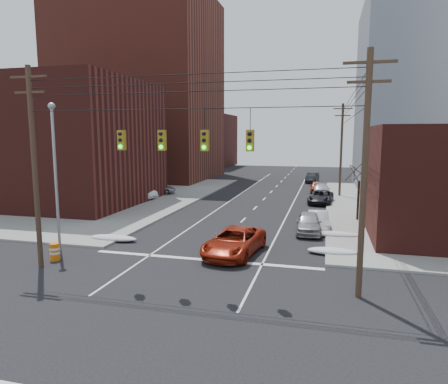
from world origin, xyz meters
The scene contains 28 objects.
ground centered at (0.00, 0.00, 0.00)m, with size 160.00×160.00×0.00m, color black.
sidewalk_nw centered at (-27.00, 27.00, 0.07)m, with size 40.00×40.00×0.15m, color gray.
building_brick_tall centered at (-24.00, 48.00, 15.00)m, with size 24.00×20.00×30.00m, color maroon.
building_brick_near centered at (-22.00, 22.00, 6.50)m, with size 20.00×16.00×13.00m, color #4E1C17.
building_brick_far centered at (-26.00, 74.00, 6.00)m, with size 22.00×18.00×12.00m, color #4E1C17.
building_office centered at (22.00, 44.00, 12.50)m, with size 22.00×20.00×25.00m, color gray.
building_glass centered at (24.00, 70.00, 11.00)m, with size 20.00×18.00×22.00m, color gray.
utility_pole_left centered at (-8.50, 3.00, 5.78)m, with size 2.20×0.28×11.00m.
utility_pole_right centered at (8.50, 3.00, 5.78)m, with size 2.20×0.28×11.00m.
utility_pole_far centered at (8.50, 34.00, 5.78)m, with size 2.20×0.28×11.00m.
traffic_signals centered at (0.10, 2.97, 7.17)m, with size 17.00×0.42×2.02m.
street_light centered at (-9.50, 6.00, 5.54)m, with size 0.44×0.44×9.32m.
bare_tree centered at (9.59, 20.00, 2.32)m, with size 2.09×2.20×4.93m.
snow_nw centered at (-7.40, 9.00, 0.21)m, with size 3.50×1.08×0.42m, color silver.
snow_ne centered at (7.40, 9.50, 0.21)m, with size 3.00×1.08×0.42m, color silver.
snow_east_far centered at (7.40, 14.00, 0.21)m, with size 4.00×1.08×0.42m, color silver.
red_pickup centered at (1.52, 8.00, 0.82)m, with size 2.72×5.89×1.64m, color maroon.
parked_car_a centered at (5.73, 14.73, 0.79)m, with size 1.86×4.62×1.57m, color #A1A2A6.
parked_car_b centered at (6.40, 16.12, 0.71)m, with size 1.49×4.28×1.41m, color silver.
parked_car_c centered at (6.40, 28.44, 0.71)m, with size 2.34×5.08×1.41m, color black.
parked_car_d centered at (6.40, 33.93, 0.71)m, with size 2.00×4.91×1.43m, color #B1B2B6.
parked_car_e centered at (5.81, 36.81, 0.73)m, with size 1.73×4.30×1.46m, color maroon.
parked_car_f centered at (4.80, 47.91, 0.77)m, with size 1.64×4.69×1.55m, color black.
lot_car_a centered at (-13.77, 25.84, 0.90)m, with size 1.59×4.56×1.50m, color silver.
lot_car_b centered at (-13.28, 29.85, 0.79)m, with size 2.12×4.59×1.28m, color #A4A5A9.
lot_car_c centered at (-16.67, 21.90, 0.81)m, with size 1.86×4.57×1.33m, color black.
lot_car_d centered at (-16.93, 24.28, 0.78)m, with size 1.50×3.72×1.27m, color #B4B3B8.
construction_barrel centered at (-8.50, 4.21, 0.53)m, with size 0.76×0.76×1.02m.
Camera 1 is at (6.89, -15.39, 7.36)m, focal length 32.00 mm.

